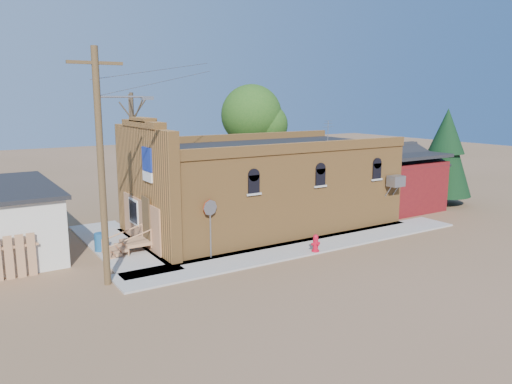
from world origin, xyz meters
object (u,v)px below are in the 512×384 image
utility_pole (102,163)px  trash_barrel (100,242)px  brick_bar (261,186)px  fire_hydrant (316,243)px  stop_sign (210,213)px

utility_pole → trash_barrel: size_ratio=10.63×
brick_bar → trash_barrel: brick_bar is taller
brick_bar → fire_hydrant: brick_bar is taller
fire_hydrant → brick_bar: bearing=84.3°
fire_hydrant → utility_pole: bearing=171.8°
brick_bar → trash_barrel: bearing=180.0°
brick_bar → stop_sign: size_ratio=6.15×
fire_hydrant → stop_sign: size_ratio=0.31×
brick_bar → utility_pole: utility_pole is taller
brick_bar → stop_sign: bearing=-143.7°
utility_pole → trash_barrel: utility_pole is taller
stop_sign → brick_bar: bearing=48.9°
utility_pole → stop_sign: size_ratio=3.38×
fire_hydrant → trash_barrel: bearing=146.2°
brick_bar → fire_hydrant: bearing=-94.8°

